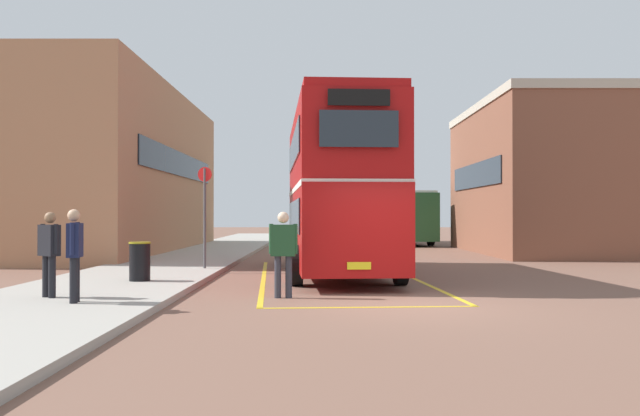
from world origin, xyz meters
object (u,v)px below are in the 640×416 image
Objects in this scene: pedestrian_waiting_far at (72,249)px; litter_bin at (138,261)px; pedestrian_boarding at (281,247)px; double_decker_bus at (335,188)px; pedestrian_waiting_near at (47,248)px; bus_stop_sign at (203,208)px; single_deck_bus at (394,216)px.

pedestrian_waiting_far is 4.18m from litter_bin.
double_decker_bus is at bearing 77.76° from pedestrian_boarding.
pedestrian_waiting_near is (-4.46, -1.07, 0.04)m from pedestrian_boarding.
bus_stop_sign is at bearing 173.04° from double_decker_bus.
pedestrian_waiting_far is (-8.99, -28.66, -0.52)m from single_deck_bus.
single_deck_bus reaches higher than pedestrian_boarding.
pedestrian_waiting_near is 1.76× the size of litter_bin.
double_decker_bus is at bearing -100.90° from single_deck_bus.
bus_stop_sign is at bearing 82.84° from pedestrian_waiting_far.
pedestrian_boarding is at bearing 26.76° from pedestrian_waiting_far.
double_decker_bus is 3.51× the size of bus_stop_sign.
single_deck_bus is 10.30× the size of litter_bin.
pedestrian_waiting_near is at bearing -103.71° from bus_stop_sign.
pedestrian_boarding is 1.91× the size of litter_bin.
double_decker_bus reaches higher than pedestrian_boarding.
single_deck_bus is 5.70× the size of pedestrian_waiting_far.
double_decker_bus reaches higher than bus_stop_sign.
double_decker_bus is at bearing 57.07° from pedestrian_waiting_far.
pedestrian_waiting_near is 0.97× the size of pedestrian_waiting_far.
pedestrian_boarding reaches higher than pedestrian_waiting_near.
single_deck_bus is 3.20× the size of bus_stop_sign.
bus_stop_sign reaches higher than pedestrian_waiting_far.
pedestrian_waiting_near is 7.59m from bus_stop_sign.
pedestrian_waiting_near is (-9.76, -27.88, -0.55)m from single_deck_bus.
pedestrian_waiting_near is at bearing -166.45° from pedestrian_boarding.
pedestrian_boarding is at bearing -32.54° from litter_bin.
bus_stop_sign is (-7.97, -20.55, 0.29)m from single_deck_bus.
double_decker_bus reaches higher than litter_bin.
single_deck_bus reaches higher than pedestrian_waiting_far.
pedestrian_waiting_far is 1.81× the size of litter_bin.
litter_bin is at bearing -144.18° from double_decker_bus.
double_decker_bus is at bearing 35.82° from litter_bin.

